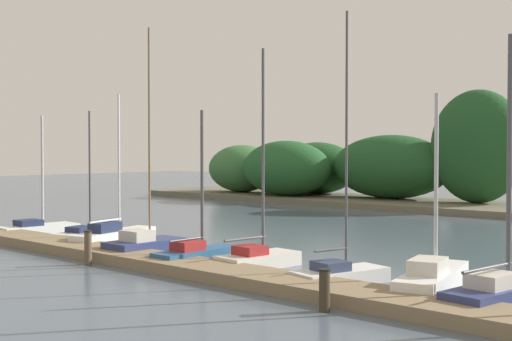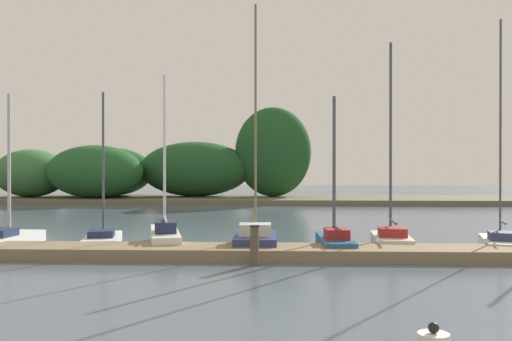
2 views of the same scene
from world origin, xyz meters
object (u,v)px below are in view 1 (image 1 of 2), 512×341
object	(u,v)px
sailboat_7	(434,277)
mooring_piling_2	(324,290)
sailboat_1	(88,233)
sailboat_2	(116,235)
sailboat_6	(342,272)
mooring_piling_1	(88,247)
sailboat_3	(147,244)
sailboat_0	(39,227)
sailboat_4	(199,253)
sailboat_5	(260,256)
sailboat_8	(504,289)

from	to	relation	value
sailboat_7	mooring_piling_2	distance (m)	3.83
sailboat_1	mooring_piling_2	bearing A→B (deg)	-115.88
sailboat_7	sailboat_2	bearing A→B (deg)	76.71
sailboat_6	mooring_piling_1	xyz separation A→B (m)	(-7.95, -3.03, 0.23)
sailboat_2	mooring_piling_2	size ratio (longest dim) A/B	5.99
sailboat_3	sailboat_1	bearing A→B (deg)	76.46
sailboat_6	sailboat_0	bearing A→B (deg)	102.76
sailboat_1	sailboat_4	distance (m)	8.04
sailboat_1	mooring_piling_1	bearing A→B (deg)	-135.85
sailboat_1	sailboat_2	world-z (taller)	sailboat_2
sailboat_5	mooring_piling_2	distance (m)	6.22
sailboat_2	sailboat_1	bearing A→B (deg)	71.50
mooring_piling_1	sailboat_0	bearing A→B (deg)	159.19
sailboat_3	sailboat_7	xyz separation A→B (m)	(10.49, 1.22, -0.01)
sailboat_5	sailboat_4	bearing A→B (deg)	117.67
sailboat_1	sailboat_3	size ratio (longest dim) A/B	0.67
sailboat_0	sailboat_4	size ratio (longest dim) A/B	1.05
sailboat_2	sailboat_8	size ratio (longest dim) A/B	0.91
sailboat_4	sailboat_8	size ratio (longest dim) A/B	0.78
sailboat_5	sailboat_7	world-z (taller)	sailboat_5
sailboat_1	sailboat_7	distance (m)	15.89
sailboat_2	mooring_piling_1	bearing A→B (deg)	-150.67
sailboat_2	sailboat_4	xyz separation A→B (m)	(5.75, -0.87, -0.03)
sailboat_0	sailboat_6	bearing A→B (deg)	-88.29
sailboat_7	sailboat_8	world-z (taller)	sailboat_8
sailboat_0	sailboat_8	bearing A→B (deg)	-87.33
sailboat_7	mooring_piling_1	size ratio (longest dim) A/B	4.69
sailboat_0	mooring_piling_1	size ratio (longest dim) A/B	4.72
sailboat_6	mooring_piling_1	distance (m)	8.51
sailboat_4	mooring_piling_1	xyz separation A→B (m)	(-2.48, -2.61, 0.21)
sailboat_3	mooring_piling_1	distance (m)	2.50
mooring_piling_1	mooring_piling_2	distance (m)	9.62
mooring_piling_2	sailboat_6	bearing A→B (deg)	118.50
sailboat_6	sailboat_7	bearing A→B (deg)	-60.73
sailboat_8	sailboat_6	bearing A→B (deg)	100.30
sailboat_1	sailboat_8	bearing A→B (deg)	-103.24
sailboat_4	sailboat_7	xyz separation A→B (m)	(7.92, 1.09, 0.04)
mooring_piling_2	sailboat_5	bearing A→B (deg)	146.03
sailboat_5	mooring_piling_1	distance (m)	5.63
sailboat_0	sailboat_1	distance (m)	3.28
sailboat_4	mooring_piling_2	size ratio (longest dim) A/B	5.09
sailboat_8	sailboat_7	bearing A→B (deg)	85.76
sailboat_0	sailboat_2	distance (m)	5.49
mooring_piling_1	sailboat_4	bearing A→B (deg)	46.46
sailboat_0	sailboat_1	bearing A→B (deg)	-81.27
sailboat_4	sailboat_5	xyz separation A→B (m)	(1.98, 0.82, 0.02)
sailboat_1	mooring_piling_1	xyz separation A→B (m)	(5.49, -3.67, 0.29)
sailboat_6	mooring_piling_1	bearing A→B (deg)	124.63
sailboat_0	sailboat_1	xyz separation A→B (m)	(3.26, 0.34, -0.04)
sailboat_7	sailboat_1	bearing A→B (deg)	75.92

